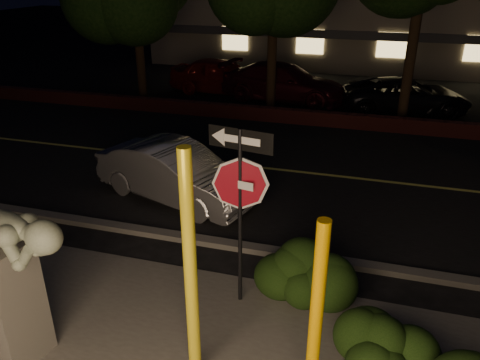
# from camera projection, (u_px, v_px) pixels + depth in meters

# --- Properties ---
(ground) EXTENTS (90.00, 90.00, 0.00)m
(ground) POSITION_uv_depth(u_px,v_px,m) (323.00, 138.00, 15.31)
(ground) COLOR black
(ground) RESTS_ON ground
(road) EXTENTS (80.00, 8.00, 0.01)m
(road) POSITION_uv_depth(u_px,v_px,m) (310.00, 173.00, 12.69)
(road) COLOR black
(road) RESTS_ON ground
(lane_marking) EXTENTS (80.00, 0.12, 0.00)m
(lane_marking) POSITION_uv_depth(u_px,v_px,m) (310.00, 173.00, 12.68)
(lane_marking) COLOR #B3B147
(lane_marking) RESTS_ON road
(curb) EXTENTS (80.00, 0.25, 0.12)m
(curb) POSITION_uv_depth(u_px,v_px,m) (279.00, 253.00, 9.09)
(curb) COLOR #4C4944
(curb) RESTS_ON ground
(brick_wall) EXTENTS (40.00, 0.35, 0.50)m
(brick_wall) POSITION_uv_depth(u_px,v_px,m) (328.00, 119.00, 16.34)
(brick_wall) COLOR #441716
(brick_wall) RESTS_ON ground
(parking_lot) EXTENTS (40.00, 12.00, 0.01)m
(parking_lot) POSITION_uv_depth(u_px,v_px,m) (342.00, 89.00, 21.42)
(parking_lot) COLOR black
(parking_lot) RESTS_ON ground
(building) EXTENTS (22.00, 10.20, 4.00)m
(building) POSITION_uv_depth(u_px,v_px,m) (357.00, 24.00, 27.56)
(building) COLOR slate
(building) RESTS_ON ground
(yellow_pole_left) EXTENTS (0.17, 0.17, 3.36)m
(yellow_pole_left) POSITION_uv_depth(u_px,v_px,m) (191.00, 275.00, 5.75)
(yellow_pole_left) COLOR yellow
(yellow_pole_left) RESTS_ON ground
(yellow_pole_right) EXTENTS (0.15, 0.15, 2.93)m
(yellow_pole_right) POSITION_uv_depth(u_px,v_px,m) (314.00, 338.00, 5.08)
(yellow_pole_right) COLOR #EEA700
(yellow_pole_right) RESTS_ON ground
(signpost) EXTENTS (1.02, 0.21, 3.03)m
(signpost) POSITION_uv_depth(u_px,v_px,m) (240.00, 185.00, 7.00)
(signpost) COLOR black
(signpost) RESTS_ON ground
(sculpture) EXTENTS (2.32, 0.99, 2.48)m
(sculpture) POSITION_uv_depth(u_px,v_px,m) (1.00, 268.00, 6.14)
(sculpture) COLOR #4C4944
(sculpture) RESTS_ON ground
(hedge_center) EXTENTS (2.18, 1.10, 1.11)m
(hedge_center) POSITION_uv_depth(u_px,v_px,m) (295.00, 268.00, 7.79)
(hedge_center) COLOR black
(hedge_center) RESTS_ON ground
(hedge_right) EXTENTS (1.80, 1.33, 1.05)m
(hedge_right) POSITION_uv_depth(u_px,v_px,m) (390.00, 346.00, 6.24)
(hedge_right) COLOR black
(hedge_right) RESTS_ON ground
(silver_sedan) EXTENTS (4.31, 2.61, 1.34)m
(silver_sedan) POSITION_uv_depth(u_px,v_px,m) (176.00, 173.00, 11.08)
(silver_sedan) COLOR #BBBBC0
(silver_sedan) RESTS_ON ground
(parked_car_red) EXTENTS (4.65, 2.18, 1.54)m
(parked_car_red) POSITION_uv_depth(u_px,v_px,m) (222.00, 76.00, 20.33)
(parked_car_red) COLOR maroon
(parked_car_red) RESTS_ON ground
(parked_car_darkred) EXTENTS (5.46, 2.83, 1.51)m
(parked_car_darkred) POSITION_uv_depth(u_px,v_px,m) (284.00, 83.00, 19.22)
(parked_car_darkred) COLOR #3C0E16
(parked_car_darkred) RESTS_ON ground
(parked_car_dark) EXTENTS (4.99, 3.01, 1.30)m
(parked_car_dark) POSITION_uv_depth(u_px,v_px,m) (406.00, 96.00, 17.73)
(parked_car_dark) COLOR black
(parked_car_dark) RESTS_ON ground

